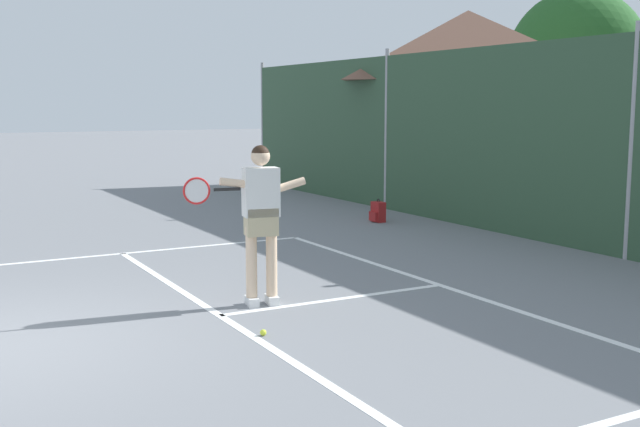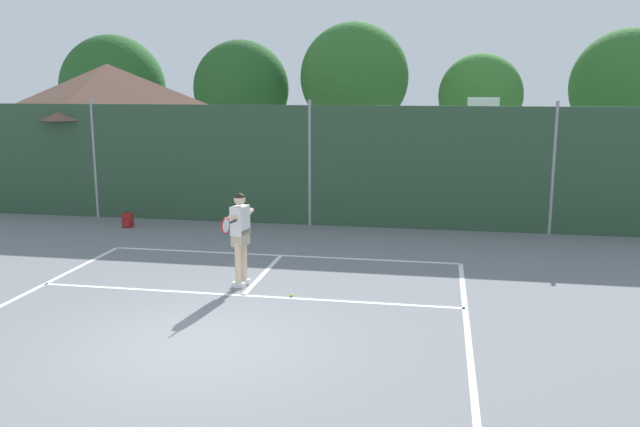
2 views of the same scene
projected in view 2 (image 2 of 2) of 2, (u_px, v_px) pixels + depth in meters
ground_plane at (196, 346)px, 10.06m from camera, size 120.00×120.00×0.00m
court_markings at (210, 330)px, 10.68m from camera, size 8.30×11.10×0.01m
chainlink_fence at (310, 166)px, 18.43m from camera, size 26.09×0.09×3.51m
basketball_hoop at (482, 140)px, 19.28m from camera, size 0.90×0.67×3.55m
clubhouse_building at (111, 130)px, 22.59m from camera, size 6.53×5.14×4.60m
treeline_backdrop at (335, 86)px, 28.86m from camera, size 27.30×4.40×6.58m
tennis_player at (240, 231)px, 12.85m from camera, size 0.32×1.44×1.85m
tennis_ball at (291, 295)px, 12.38m from camera, size 0.07×0.07×0.07m
backpack_red at (128, 220)px, 18.39m from camera, size 0.29×0.25×0.46m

